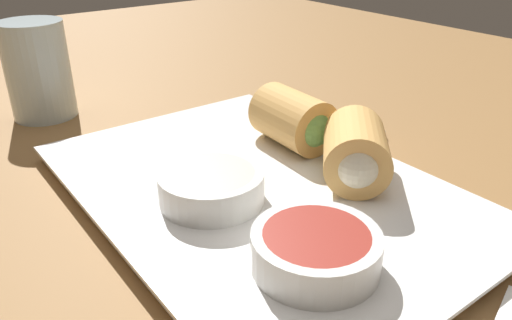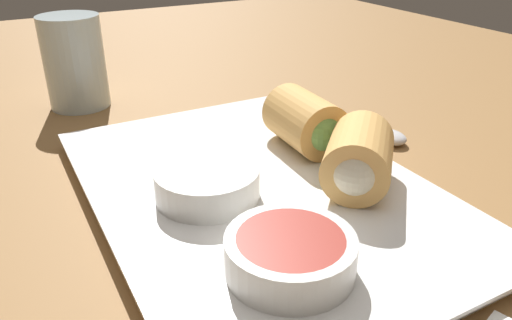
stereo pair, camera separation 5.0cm
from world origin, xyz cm
name	(u,v)px [view 1 (the left image)]	position (x,y,z in cm)	size (l,w,h in cm)	color
table_surface	(268,206)	(0.00, 0.00, 1.00)	(180.00, 140.00, 2.00)	olive
serving_plate	(256,191)	(0.16, 1.06, 2.76)	(35.31, 24.34, 1.50)	white
roll_front_left	(296,120)	(3.57, -5.94, 6.00)	(7.92, 5.30, 5.01)	#DBA356
roll_front_right	(356,153)	(-4.30, -5.24, 6.00)	(8.46, 8.43, 5.01)	#DBA356
dipping_bowl_near	(214,187)	(-0.36, 5.26, 4.78)	(7.79, 7.79, 2.35)	silver
dipping_bowl_far	(316,249)	(-10.23, 4.45, 4.78)	(7.79, 7.79, 2.35)	silver
spoon	(354,126)	(5.15, -15.53, 2.55)	(17.17, 4.61, 1.24)	silver
drinking_glass	(38,70)	(29.07, 8.96, 7.25)	(6.81, 6.81, 10.49)	silver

